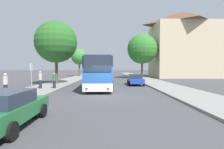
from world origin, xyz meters
TOP-DOWN VIEW (x-y plane):
  - ground_plane at (0.00, 0.00)m, footprint 300.00×300.00m
  - sidewalk_left at (-7.00, 0.00)m, footprint 4.00×120.00m
  - sidewalk_right at (7.00, 0.00)m, footprint 4.00×120.00m
  - building_right_background at (17.69, 27.04)m, footprint 14.13×10.82m
  - bus_front at (-1.03, 5.92)m, footprint 3.20×11.92m
  - bus_middle at (-1.01, 20.68)m, footprint 3.15×11.05m
  - parked_car_left_curb at (-3.80, -7.88)m, footprint 2.05×4.36m
  - parked_car_right_near at (3.68, 8.83)m, footprint 2.10×4.60m
  - bus_stop_sign at (-6.22, -0.23)m, footprint 0.08×0.45m
  - pedestrian_waiting_near at (-8.11, -0.64)m, footprint 0.36×0.36m
  - pedestrian_waiting_far at (-5.66, 3.88)m, footprint 0.36×0.36m
  - pedestrian_walking_back at (-7.05, 3.71)m, footprint 0.36×0.36m
  - tree_left_near at (-7.68, 30.81)m, footprint 4.06×4.06m
  - tree_left_far at (-7.06, 9.27)m, footprint 5.65×5.65m
  - tree_right_near at (7.21, 23.08)m, footprint 6.41×6.41m

SIDE VIEW (x-z plane):
  - ground_plane at x=0.00m, z-range 0.00..0.00m
  - sidewalk_left at x=-7.00m, z-range 0.00..0.15m
  - sidewalk_right at x=7.00m, z-range 0.00..0.15m
  - parked_car_left_curb at x=-3.80m, z-range 0.03..1.46m
  - parked_car_right_near at x=3.68m, z-range 0.03..1.48m
  - pedestrian_waiting_far at x=-5.66m, z-range 0.15..1.77m
  - pedestrian_waiting_near at x=-8.11m, z-range 0.16..1.90m
  - pedestrian_walking_back at x=-7.05m, z-range 0.16..1.98m
  - bus_stop_sign at x=-6.22m, z-range 0.46..3.03m
  - bus_middle at x=-1.01m, z-range 0.12..3.41m
  - bus_front at x=-1.03m, z-range 0.12..3.55m
  - tree_left_near at x=-7.68m, z-range 1.59..8.60m
  - tree_left_far at x=-7.06m, z-range 1.56..10.04m
  - tree_right_near at x=7.21m, z-range 1.65..11.07m
  - building_right_background at x=17.69m, z-range 0.00..15.70m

